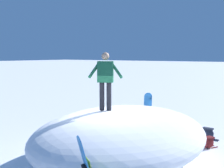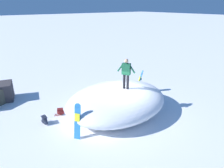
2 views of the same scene
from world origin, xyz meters
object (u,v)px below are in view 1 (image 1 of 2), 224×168
(backpack_near, at_px, (207,133))
(backpack_far, at_px, (208,142))
(snowboarder_standing, at_px, (105,77))
(snowboard_primary_upright, at_px, (147,113))

(backpack_near, bearing_deg, backpack_far, 109.72)
(snowboarder_standing, xyz_separation_m, backpack_near, (-1.64, -4.01, -2.23))
(backpack_near, bearing_deg, snowboarder_standing, 67.77)
(snowboarder_standing, bearing_deg, backpack_far, -123.90)
(snowboard_primary_upright, bearing_deg, snowboarder_standing, 96.82)
(snowboard_primary_upright, height_order, backpack_near, snowboard_primary_upright)
(snowboarder_standing, distance_m, backpack_near, 4.87)
(snowboard_primary_upright, xyz_separation_m, backpack_far, (-2.38, 0.17, -0.67))
(backpack_far, bearing_deg, snowboarder_standing, 56.10)
(snowboard_primary_upright, height_order, backpack_far, snowboard_primary_upright)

